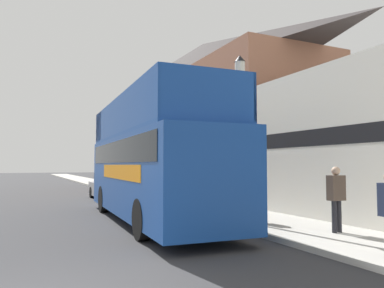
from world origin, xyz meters
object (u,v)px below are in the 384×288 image
(parked_car_ahead_of_bus, at_px, (111,187))
(pedestrian_third, at_px, (251,191))
(lamp_post_second, at_px, (157,135))
(pedestrian_second, at_px, (336,193))
(lamp_post_nearest, at_px, (240,107))
(tour_bus, at_px, (151,167))
(lamp_post_third, at_px, (119,142))

(parked_car_ahead_of_bus, bearing_deg, pedestrian_third, -78.11)
(lamp_post_second, bearing_deg, pedestrian_third, -88.09)
(pedestrian_second, height_order, lamp_post_nearest, lamp_post_nearest)
(tour_bus, xyz_separation_m, lamp_post_second, (2.31, 5.80, 1.60))
(parked_car_ahead_of_bus, bearing_deg, tour_bus, -92.47)
(lamp_post_nearest, bearing_deg, parked_car_ahead_of_bus, 98.72)
(parked_car_ahead_of_bus, relative_size, pedestrian_second, 2.69)
(pedestrian_second, distance_m, pedestrian_third, 2.77)
(lamp_post_nearest, bearing_deg, pedestrian_second, -64.51)
(lamp_post_nearest, xyz_separation_m, lamp_post_third, (0.12, 16.03, -0.19))
(lamp_post_second, bearing_deg, lamp_post_third, 89.85)
(tour_bus, xyz_separation_m, pedestrian_second, (3.47, -4.86, -0.66))
(parked_car_ahead_of_bus, xyz_separation_m, lamp_post_nearest, (1.65, -10.75, 3.05))
(tour_bus, xyz_separation_m, pedestrian_third, (2.58, -2.24, -0.76))
(tour_bus, distance_m, lamp_post_nearest, 3.65)
(lamp_post_nearest, bearing_deg, lamp_post_second, 89.28)
(tour_bus, bearing_deg, pedestrian_third, -38.22)
(tour_bus, xyz_separation_m, parked_car_ahead_of_bus, (0.56, 8.54, -1.17))
(pedestrian_third, bearing_deg, lamp_post_second, 91.91)
(lamp_post_second, bearing_deg, tour_bus, -111.72)
(lamp_post_second, bearing_deg, parked_car_ahead_of_bus, 122.59)
(parked_car_ahead_of_bus, xyz_separation_m, lamp_post_third, (1.77, 5.28, 2.86))
(tour_bus, relative_size, parked_car_ahead_of_bus, 2.21)
(tour_bus, relative_size, pedestrian_second, 5.96)
(pedestrian_second, xyz_separation_m, pedestrian_third, (-0.89, 2.62, -0.09))
(pedestrian_second, distance_m, lamp_post_nearest, 3.89)
(parked_car_ahead_of_bus, relative_size, lamp_post_nearest, 0.88)
(lamp_post_nearest, xyz_separation_m, lamp_post_second, (0.10, 8.02, -0.29))
(tour_bus, height_order, pedestrian_second, tour_bus)
(parked_car_ahead_of_bus, relative_size, lamp_post_second, 0.97)
(parked_car_ahead_of_bus, height_order, lamp_post_third, lamp_post_third)
(pedestrian_third, relative_size, lamp_post_second, 0.33)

